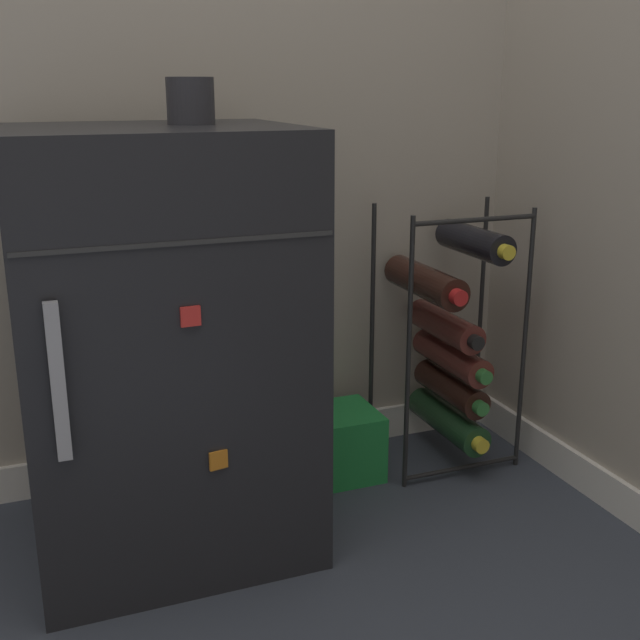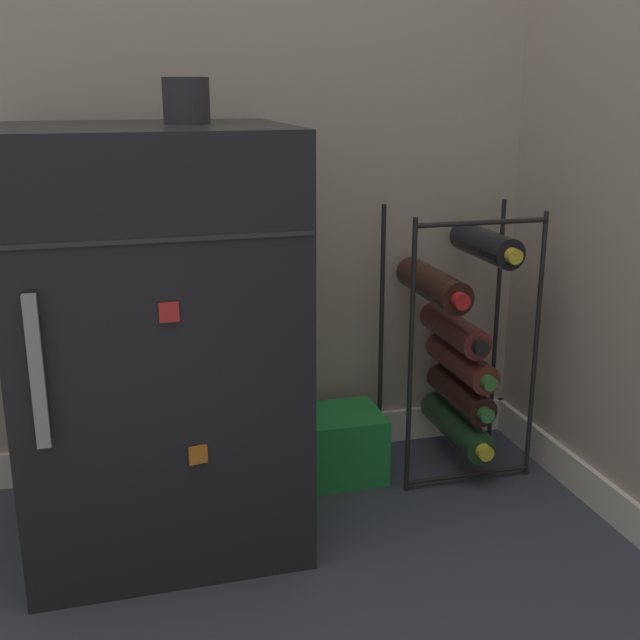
{
  "view_description": "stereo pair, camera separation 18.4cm",
  "coord_description": "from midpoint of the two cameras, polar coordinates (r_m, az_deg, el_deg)",
  "views": [
    {
      "loc": [
        -0.47,
        -1.37,
        0.97
      ],
      "look_at": [
        0.18,
        0.28,
        0.45
      ],
      "focal_mm": 45.0,
      "sensor_mm": 36.0,
      "label": 1
    },
    {
      "loc": [
        -0.29,
        -1.43,
        0.97
      ],
      "look_at": [
        0.18,
        0.28,
        0.45
      ],
      "focal_mm": 45.0,
      "sensor_mm": 36.0,
      "label": 2
    }
  ],
  "objects": [
    {
      "name": "ground_plane",
      "position": [
        1.74,
        -0.12,
        -17.29
      ],
      "size": [
        14.0,
        14.0,
        0.0
      ],
      "primitive_type": "plane",
      "color": "#333842"
    },
    {
      "name": "soda_box",
      "position": [
        2.06,
        3.87,
        -8.89
      ],
      "size": [
        0.22,
        0.19,
        0.17
      ],
      "color": "#1E7F38",
      "rests_on": "ground_plane"
    },
    {
      "name": "wine_rack",
      "position": [
        2.07,
        12.32,
        -1.7
      ],
      "size": [
        0.34,
        0.32,
        0.68
      ],
      "color": "black",
      "rests_on": "ground_plane"
    },
    {
      "name": "mini_fridge",
      "position": [
        1.71,
        -8.54,
        -1.56
      ],
      "size": [
        0.57,
        0.52,
        0.89
      ],
      "color": "black",
      "rests_on": "ground_plane"
    },
    {
      "name": "fridge_top_cup",
      "position": [
        1.66,
        -6.28,
        15.25
      ],
      "size": [
        0.09,
        0.09,
        0.09
      ],
      "color": "#28282D",
      "rests_on": "mini_fridge"
    }
  ]
}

